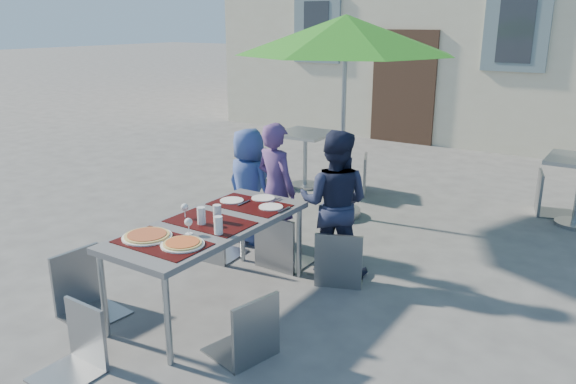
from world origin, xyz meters
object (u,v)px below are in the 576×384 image
Objects in this scene: pizza_near_right at (183,244)px; dining_table at (210,228)px; chair_3 at (80,246)px; chair_1 at (280,208)px; pizza_near_left at (147,236)px; chair_0 at (211,202)px; child_1 at (276,190)px; bg_chair_l_0 at (266,147)px; chair_5 at (70,302)px; cafe_table_0 at (305,148)px; chair_2 at (341,225)px; child_0 at (249,186)px; chair_4 at (246,289)px; bg_chair_r_0 at (358,151)px; child_2 at (334,204)px; patio_umbrella at (346,36)px; bg_chair_l_1 at (552,168)px.

dining_table is at bearing 108.65° from pizza_near_right.
chair_1 is at bearing 62.76° from chair_3.
pizza_near_left is at bearing -107.67° from dining_table.
dining_table is at bearing -49.41° from chair_0.
bg_chair_l_0 is at bearing -38.50° from child_1.
pizza_near_right is (0.34, 0.03, -0.00)m from pizza_near_left.
chair_5 is (0.64, -0.57, -0.07)m from chair_3.
pizza_near_left is 0.47× the size of cafe_table_0.
chair_2 is 2.25m from chair_3.
child_1 is at bearing -65.34° from cafe_table_0.
child_0 is at bearing 114.39° from dining_table.
chair_3 is (-1.52, -1.66, 0.02)m from chair_2.
chair_3 is 1.07× the size of chair_4.
chair_2 reaches higher than cafe_table_0.
pizza_near_right is at bearing 11.78° from chair_3.
bg_chair_r_0 is at bearing 13.49° from bg_chair_l_0.
child_2 is at bearing 73.30° from chair_5.
cafe_table_0 is (-1.38, 4.00, -0.18)m from pizza_near_right.
chair_1 is (0.70, 0.22, 0.00)m from chair_0.
chair_3 is at bearing 85.90° from child_1.
chair_2 is 1.21× the size of cafe_table_0.
bg_chair_r_0 is at bearing 105.97° from chair_4.
chair_1 is at bearing 80.99° from pizza_near_left.
bg_chair_l_0 is (-1.63, 4.57, 0.04)m from chair_5.
dining_table is at bearing 41.73° from chair_3.
pizza_near_right is at bearing 114.79° from child_1.
patio_umbrella reaches higher than cafe_table_0.
chair_3 reaches higher than chair_2.
chair_0 reaches higher than bg_chair_l_0.
dining_table is 0.72× the size of patio_umbrella.
chair_3 is at bearing -172.27° from chair_4.
chair_4 is at bearing 137.08° from child_0.
child_0 is 1.55× the size of cafe_table_0.
child_2 is 2.51m from chair_5.
pizza_near_left is 0.30× the size of child_0.
pizza_near_right is 0.99m from chair_3.
chair_4 is at bearing -64.57° from chair_1.
child_0 is 1.25× the size of bg_chair_l_1.
chair_4 is at bearing -41.60° from chair_0.
chair_4 is at bearing 7.73° from chair_3.
child_1 is 1.34× the size of chair_0.
bg_chair_l_0 is at bearing -59.23° from child_2.
child_2 is 1.73× the size of cafe_table_0.
chair_0 is at bearing 138.40° from chair_4.
bg_chair_l_1 reaches higher than pizza_near_left.
dining_table is at bearing 111.59° from child_1.
pizza_near_left is 0.39× the size of chair_2.
pizza_near_left is 0.28× the size of child_1.
child_2 is 1.39× the size of bg_chair_l_1.
child_1 reaches higher than bg_chair_r_0.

